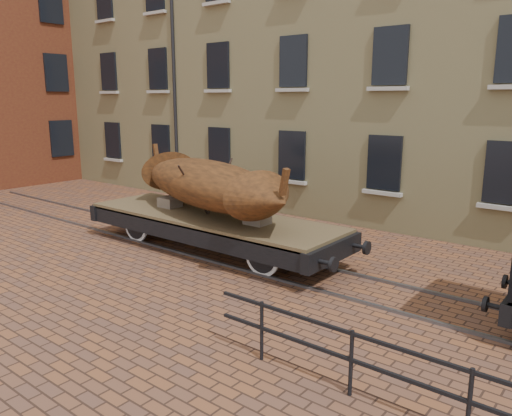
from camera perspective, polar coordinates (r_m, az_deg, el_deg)
The scene contains 5 objects.
ground at distance 12.92m, azimuth 0.56°, elevation -6.35°, with size 90.00×90.00×0.00m, color brown.
warehouse_cream at distance 20.34m, azimuth 26.96°, elevation 19.16°, with size 40.00×10.19×14.00m.
rail_track at distance 12.91m, azimuth 0.56°, elevation -6.22°, with size 30.00×1.52×0.06m.
flatcar_wagon at distance 13.81m, azimuth -5.20°, elevation -1.62°, with size 8.73×2.37×1.32m.
iron_boat at distance 13.66m, azimuth -5.61°, elevation 2.83°, with size 7.12×3.78×1.70m.
Camera 1 is at (7.55, -9.63, 4.14)m, focal length 35.00 mm.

